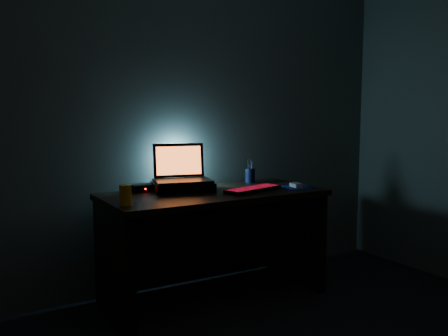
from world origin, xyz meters
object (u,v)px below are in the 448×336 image
(mouse, at_px, (296,185))
(router, at_px, (142,188))
(pen_cup, at_px, (250,176))
(keyboard, at_px, (253,189))
(laptop, at_px, (181,173))
(juice_glass, at_px, (125,195))

(mouse, distance_m, router, 1.09)
(pen_cup, height_order, router, pen_cup)
(mouse, relative_size, router, 0.63)
(keyboard, xyz_separation_m, router, (-0.65, 0.38, 0.01))
(router, bearing_deg, laptop, -16.24)
(keyboard, relative_size, pen_cup, 4.27)
(mouse, xyz_separation_m, juice_glass, (-1.28, -0.02, 0.04))
(mouse, bearing_deg, laptop, 162.83)
(juice_glass, bearing_deg, keyboard, 2.59)
(laptop, xyz_separation_m, keyboard, (0.40, -0.31, -0.11))
(keyboard, relative_size, mouse, 4.91)
(keyboard, xyz_separation_m, pen_cup, (0.21, 0.35, 0.04))
(keyboard, distance_m, router, 0.76)
(keyboard, height_order, mouse, mouse)
(mouse, bearing_deg, pen_cup, 118.48)
(keyboard, distance_m, pen_cup, 0.41)
(laptop, distance_m, mouse, 0.83)
(laptop, height_order, juice_glass, laptop)
(laptop, xyz_separation_m, router, (-0.26, 0.08, -0.10))
(laptop, distance_m, juice_glass, 0.63)
(mouse, distance_m, juice_glass, 1.28)
(pen_cup, bearing_deg, router, 177.66)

